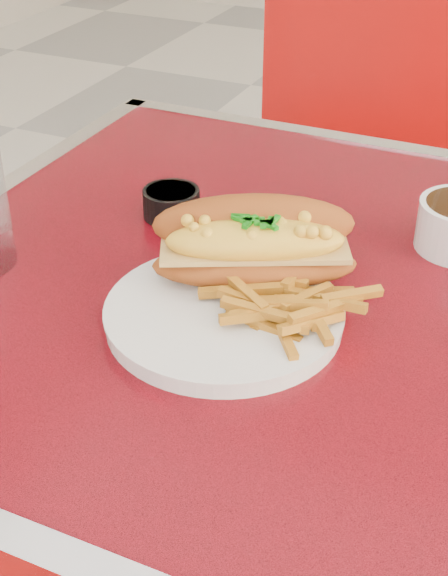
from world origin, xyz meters
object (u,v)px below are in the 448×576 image
at_px(diner_table, 440,441).
at_px(sauce_cup_left, 171,202).
at_px(dinner_plate, 224,314).
at_px(mac_hoagie, 254,243).
at_px(fork, 284,310).

relative_size(diner_table, sauce_cup_left, 16.55).
relative_size(diner_table, dinner_plate, 4.10).
distance_m(diner_table, sauce_cup_left, 0.41).
xyz_separation_m(mac_hoagie, sauce_cup_left, (-0.15, 0.11, -0.04)).
distance_m(mac_hoagie, sauce_cup_left, 0.19).
bearing_deg(dinner_plate, diner_table, 25.17).
xyz_separation_m(diner_table, sauce_cup_left, (-0.36, 0.08, 0.18)).
xyz_separation_m(diner_table, mac_hoagie, (-0.21, -0.03, 0.22)).
xyz_separation_m(dinner_plate, fork, (0.05, 0.02, 0.01)).
height_order(dinner_plate, sauce_cup_left, sauce_cup_left).
relative_size(mac_hoagie, fork, 1.65).
relative_size(mac_hoagie, sauce_cup_left, 3.09).
bearing_deg(fork, dinner_plate, 97.93).
bearing_deg(diner_table, sauce_cup_left, 168.02).
relative_size(fork, sauce_cup_left, 1.87).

